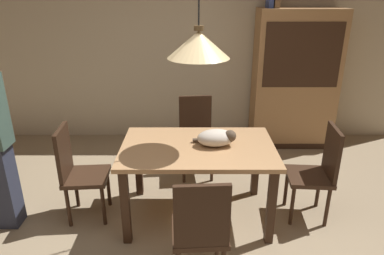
{
  "coord_description": "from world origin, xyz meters",
  "views": [
    {
      "loc": [
        0.04,
        -2.32,
        2.1
      ],
      "look_at": [
        0.04,
        0.79,
        0.85
      ],
      "focal_mm": 32.9,
      "sensor_mm": 36.0,
      "label": 1
    }
  ],
  "objects": [
    {
      "name": "back_wall",
      "position": [
        0.0,
        2.65,
        1.45
      ],
      "size": [
        6.4,
        0.1,
        2.9
      ],
      "primitive_type": "cube",
      "color": "beige",
      "rests_on": "ground"
    },
    {
      "name": "chair_near_front",
      "position": [
        0.1,
        -0.29,
        0.51
      ],
      "size": [
        0.43,
        0.43,
        0.93
      ],
      "color": "#382316",
      "rests_on": "ground"
    },
    {
      "name": "cat_sleeping",
      "position": [
        0.27,
        0.6,
        0.83
      ],
      "size": [
        0.39,
        0.26,
        0.16
      ],
      "color": "beige",
      "rests_on": "dining_table"
    },
    {
      "name": "chair_left_side",
      "position": [
        -1.03,
        0.58,
        0.51
      ],
      "size": [
        0.43,
        0.43,
        0.93
      ],
      "color": "#382316",
      "rests_on": "ground"
    },
    {
      "name": "chair_far_back",
      "position": [
        0.09,
        1.46,
        0.51
      ],
      "size": [
        0.43,
        0.43,
        0.93
      ],
      "color": "#382316",
      "rests_on": "ground"
    },
    {
      "name": "dining_table",
      "position": [
        0.1,
        0.59,
        0.65
      ],
      "size": [
        1.4,
        0.9,
        0.75
      ],
      "color": "tan",
      "rests_on": "ground"
    },
    {
      "name": "pendant_lamp",
      "position": [
        0.1,
        0.59,
        1.66
      ],
      "size": [
        0.52,
        0.52,
        1.3
      ],
      "color": "beige"
    },
    {
      "name": "hutch_bookcase",
      "position": [
        1.43,
        2.32,
        0.89
      ],
      "size": [
        1.12,
        0.45,
        1.85
      ],
      "color": "#A87A4C",
      "rests_on": "ground"
    },
    {
      "name": "chair_right_side",
      "position": [
        1.23,
        0.58,
        0.51
      ],
      "size": [
        0.43,
        0.43,
        0.93
      ],
      "color": "#382316",
      "rests_on": "ground"
    }
  ]
}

